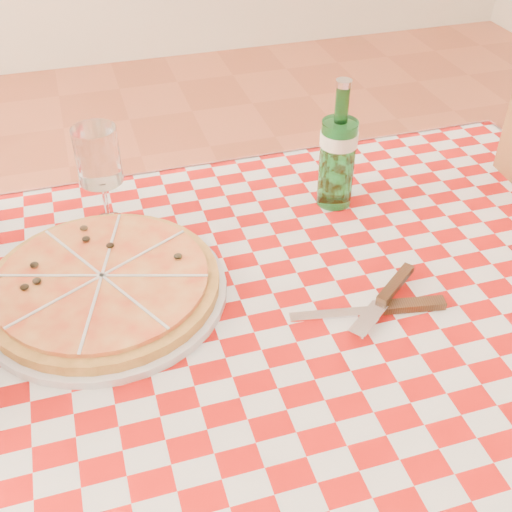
{
  "coord_description": "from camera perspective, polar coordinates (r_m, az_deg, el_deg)",
  "views": [
    {
      "loc": [
        -0.24,
        -0.66,
        1.42
      ],
      "look_at": [
        -0.02,
        0.06,
        0.82
      ],
      "focal_mm": 45.0,
      "sensor_mm": 36.0,
      "label": 1
    }
  ],
  "objects": [
    {
      "name": "pizza_plate",
      "position": [
        1.0,
        -13.42,
        -2.36
      ],
      "size": [
        0.47,
        0.47,
        0.05
      ],
      "primitive_type": null,
      "rotation": [
        0.0,
        0.0,
        -0.3
      ],
      "color": "#C48D41",
      "rests_on": "tablecloth"
    },
    {
      "name": "dining_table",
      "position": [
        1.03,
        2.05,
        -8.69
      ],
      "size": [
        1.2,
        0.8,
        0.75
      ],
      "color": "brown",
      "rests_on": "ground"
    },
    {
      "name": "tablecloth",
      "position": [
        0.97,
        2.17,
        -4.87
      ],
      "size": [
        1.3,
        0.9,
        0.01
      ],
      "primitive_type": "cube",
      "color": "#960C09",
      "rests_on": "dining_table"
    },
    {
      "name": "water_bottle",
      "position": [
        1.14,
        7.34,
        9.77
      ],
      "size": [
        0.09,
        0.09,
        0.24
      ],
      "primitive_type": null,
      "rotation": [
        0.0,
        0.0,
        0.42
      ],
      "color": "#186125",
      "rests_on": "tablecloth"
    },
    {
      "name": "cutlery",
      "position": [
        0.97,
        11.0,
        -4.26
      ],
      "size": [
        0.3,
        0.28,
        0.03
      ],
      "primitive_type": null,
      "rotation": [
        0.0,
        0.0,
        0.31
      ],
      "color": "silver",
      "rests_on": "tablecloth"
    },
    {
      "name": "wine_glass",
      "position": [
        1.11,
        -13.55,
        6.67
      ],
      "size": [
        0.08,
        0.08,
        0.19
      ],
      "primitive_type": null,
      "rotation": [
        0.0,
        0.0,
        0.18
      ],
      "color": "silver",
      "rests_on": "tablecloth"
    }
  ]
}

